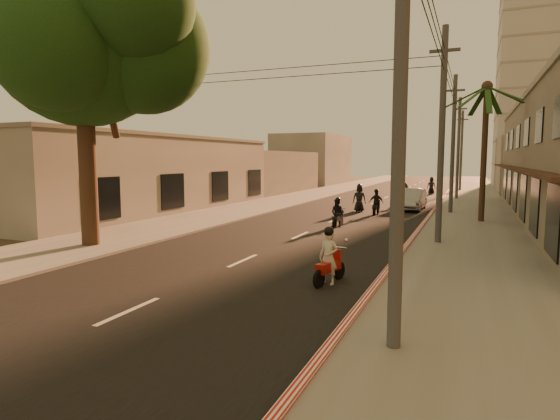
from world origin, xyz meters
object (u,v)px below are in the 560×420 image
at_px(scooter_mid_a, 338,214).
at_px(scooter_far_a, 359,199).
at_px(palm_tree, 487,95).
at_px(parked_car, 412,199).
at_px(scooter_mid_b, 376,203).
at_px(scooter_far_b, 405,195).
at_px(scooter_far_c, 431,186).
at_px(broadleaf_tree, 92,35).
at_px(scooter_red, 329,259).

height_order(scooter_mid_a, scooter_far_a, scooter_far_a).
bearing_deg(palm_tree, parked_car, 128.68).
relative_size(palm_tree, scooter_mid_b, 4.73).
distance_m(scooter_far_b, scooter_far_c, 12.95).
height_order(broadleaf_tree, palm_tree, broadleaf_tree).
relative_size(scooter_mid_a, scooter_mid_b, 0.95).
height_order(palm_tree, scooter_far_c, palm_tree).
relative_size(parked_car, scooter_far_c, 2.54).
bearing_deg(scooter_mid_b, palm_tree, -13.53).
xyz_separation_m(scooter_red, scooter_far_b, (-1.07, 24.64, 0.06)).
bearing_deg(broadleaf_tree, scooter_mid_b, 61.78).
xyz_separation_m(scooter_mid_a, scooter_far_a, (-0.58, 7.67, 0.15)).
bearing_deg(scooter_far_c, scooter_red, -94.32).
xyz_separation_m(scooter_red, scooter_far_c, (-0.11, 37.55, 0.06)).
relative_size(scooter_red, scooter_mid_a, 1.03).
bearing_deg(parked_car, scooter_far_c, 91.41).
bearing_deg(palm_tree, scooter_mid_a, -146.33).
height_order(broadleaf_tree, scooter_far_a, broadleaf_tree).
distance_m(broadleaf_tree, scooter_mid_a, 14.15).
bearing_deg(scooter_far_a, palm_tree, -34.00).
bearing_deg(parked_car, broadleaf_tree, -115.88).
bearing_deg(scooter_mid_a, scooter_far_a, 97.00).
bearing_deg(scooter_mid_a, scooter_mid_b, 85.46).
xyz_separation_m(palm_tree, scooter_far_a, (-7.65, 2.95, -6.27)).
relative_size(palm_tree, scooter_red, 4.81).
bearing_deg(scooter_mid_a, scooter_far_b, 85.52).
relative_size(broadleaf_tree, palm_tree, 1.48).
bearing_deg(scooter_far_a, scooter_mid_b, -54.80).
distance_m(palm_tree, scooter_mid_a, 10.65).
height_order(scooter_red, parked_car, scooter_red).
relative_size(scooter_red, scooter_far_a, 0.87).
height_order(broadleaf_tree, scooter_mid_b, broadleaf_tree).
xyz_separation_m(broadleaf_tree, scooter_mid_b, (8.35, 15.56, -7.72)).
bearing_deg(scooter_red, scooter_far_c, 103.33).
bearing_deg(scooter_far_a, scooter_mid_a, -98.60).
xyz_separation_m(broadleaf_tree, scooter_far_b, (9.24, 22.69, -7.66)).
distance_m(broadleaf_tree, scooter_far_b, 25.67).
bearing_deg(scooter_mid_b, broadleaf_tree, -116.53).
relative_size(scooter_far_b, scooter_far_c, 0.97).
bearing_deg(parked_car, scooter_far_b, 107.13).
bearing_deg(palm_tree, scooter_far_c, 101.45).
bearing_deg(scooter_far_b, scooter_far_c, 98.80).
relative_size(palm_tree, scooter_far_a, 4.20).
relative_size(scooter_red, parked_car, 0.36).
height_order(broadleaf_tree, scooter_far_c, broadleaf_tree).
distance_m(palm_tree, scooter_red, 17.58).
relative_size(scooter_mid_a, parked_car, 0.35).
bearing_deg(scooter_mid_a, scooter_red, -73.25).
height_order(scooter_red, scooter_mid_b, scooter_mid_b).
relative_size(scooter_mid_b, scooter_far_c, 0.94).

